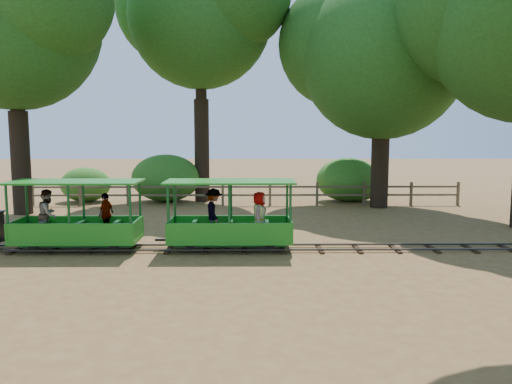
{
  "coord_description": "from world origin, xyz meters",
  "views": [
    {
      "loc": [
        0.15,
        -12.91,
        3.1
      ],
      "look_at": [
        0.31,
        0.5,
        1.49
      ],
      "focal_mm": 35.0,
      "sensor_mm": 36.0,
      "label": 1
    }
  ],
  "objects": [
    {
      "name": "ground",
      "position": [
        0.0,
        0.0,
        0.0
      ],
      "size": [
        90.0,
        90.0,
        0.0
      ],
      "primitive_type": "plane",
      "color": "olive",
      "rests_on": "ground"
    },
    {
      "name": "track",
      "position": [
        0.0,
        0.0,
        0.07
      ],
      "size": [
        22.0,
        1.0,
        0.1
      ],
      "color": "#3F3D3A",
      "rests_on": "ground"
    },
    {
      "name": "carriage_front",
      "position": [
        -4.45,
        -0.01,
        0.78
      ],
      "size": [
        3.36,
        1.37,
        1.75
      ],
      "color": "#1F821C",
      "rests_on": "track"
    },
    {
      "name": "carriage_rear",
      "position": [
        -0.37,
        0.03,
        0.8
      ],
      "size": [
        3.36,
        1.4,
        1.75
      ],
      "color": "#1F821C",
      "rests_on": "track"
    },
    {
      "name": "oak_nw",
      "position": [
        -8.53,
        6.09,
        7.36
      ],
      "size": [
        7.89,
        6.94,
        10.21
      ],
      "color": "#2D2116",
      "rests_on": "ground"
    },
    {
      "name": "oak_nc",
      "position": [
        -2.03,
        9.58,
        8.38
      ],
      "size": [
        7.8,
        6.86,
        11.19
      ],
      "color": "#2D2116",
      "rests_on": "ground"
    },
    {
      "name": "oak_ne",
      "position": [
        5.47,
        7.59,
        6.44
      ],
      "size": [
        8.28,
        7.28,
        9.41
      ],
      "color": "#2D2116",
      "rests_on": "ground"
    },
    {
      "name": "fence",
      "position": [
        0.0,
        8.0,
        0.58
      ],
      "size": [
        18.1,
        0.1,
        1.0
      ],
      "color": "brown",
      "rests_on": "ground"
    },
    {
      "name": "shrub_west",
      "position": [
        -7.19,
        9.3,
        0.77
      ],
      "size": [
        2.22,
        1.71,
        1.54
      ],
      "primitive_type": "ellipsoid",
      "color": "#2D6B1E",
      "rests_on": "ground"
    },
    {
      "name": "shrub_mid_w",
      "position": [
        -3.61,
        9.3,
        1.06
      ],
      "size": [
        3.05,
        2.35,
        2.11
      ],
      "primitive_type": "ellipsoid",
      "color": "#2D6B1E",
      "rests_on": "ground"
    },
    {
      "name": "shrub_mid_e",
      "position": [
        4.97,
        9.3,
        0.71
      ],
      "size": [
        2.04,
        1.57,
        1.41
      ],
      "primitive_type": "ellipsoid",
      "color": "#2D6B1E",
      "rests_on": "ground"
    },
    {
      "name": "shrub_east",
      "position": [
        4.54,
        9.3,
        0.98
      ],
      "size": [
        2.83,
        2.17,
        1.96
      ],
      "primitive_type": "ellipsoid",
      "color": "#2D6B1E",
      "rests_on": "ground"
    }
  ]
}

